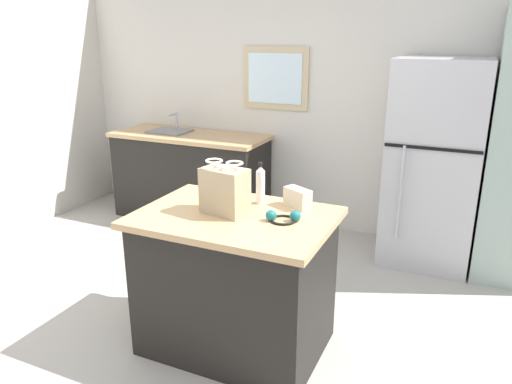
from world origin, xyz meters
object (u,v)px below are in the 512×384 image
Objects in this scene: kitchen_island at (236,281)px; bottle at (260,185)px; ear_defenders at (283,217)px; small_box at (298,198)px; shopping_bag at (225,191)px; refrigerator at (434,164)px.

bottle is (0.06, 0.24, 0.56)m from kitchen_island.
ear_defenders is (0.30, 0.02, 0.46)m from kitchen_island.
small_box is 0.24m from bottle.
shopping_bag is at bearing -178.71° from kitchen_island.
ear_defenders reaches higher than kitchen_island.
small_box is at bearing 6.65° from bottle.
refrigerator is 5.39× the size of shopping_bag.
kitchen_island is 0.61m from bottle.
shopping_bag is 0.45m from small_box.
ear_defenders is at bearing -109.81° from refrigerator.
ear_defenders is at bearing -43.01° from bottle.
bottle is 1.36× the size of ear_defenders.
shopping_bag is at bearing -119.02° from refrigerator.
refrigerator reaches higher than kitchen_island.
refrigerator is 9.76× the size of small_box.
small_box is at bearing 91.40° from ear_defenders.
kitchen_island is 0.67× the size of refrigerator.
kitchen_island is 0.55m from ear_defenders.
shopping_bag is 0.38m from ear_defenders.
refrigerator reaches higher than small_box.
kitchen_island is 5.91× the size of ear_defenders.
shopping_bag is 1.64× the size of ear_defenders.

